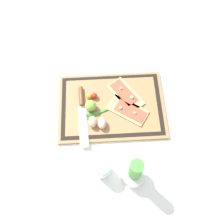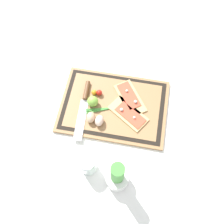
% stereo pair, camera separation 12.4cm
% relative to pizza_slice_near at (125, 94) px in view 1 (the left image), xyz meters
% --- Properties ---
extents(ground_plane, '(6.00, 6.00, 0.00)m').
position_rel_pizza_slice_near_xyz_m(ground_plane, '(0.07, 0.05, -0.02)').
color(ground_plane, white).
extents(cutting_board, '(0.52, 0.37, 0.02)m').
position_rel_pizza_slice_near_xyz_m(cutting_board, '(0.07, 0.05, -0.01)').
color(cutting_board, '#997047').
rests_on(cutting_board, ground_plane).
extents(pizza_slice_near, '(0.18, 0.21, 0.02)m').
position_rel_pizza_slice_near_xyz_m(pizza_slice_near, '(0.00, 0.00, 0.00)').
color(pizza_slice_near, tan).
rests_on(pizza_slice_near, cutting_board).
extents(pizza_slice_far, '(0.21, 0.18, 0.02)m').
position_rel_pizza_slice_near_xyz_m(pizza_slice_far, '(-0.01, 0.09, 0.00)').
color(pizza_slice_far, tan).
rests_on(pizza_slice_far, cutting_board).
extents(knife, '(0.05, 0.31, 0.02)m').
position_rel_pizza_slice_near_xyz_m(knife, '(0.22, 0.06, 0.00)').
color(knife, silver).
rests_on(knife, cutting_board).
extents(egg_brown, '(0.04, 0.06, 0.04)m').
position_rel_pizza_slice_near_xyz_m(egg_brown, '(0.16, 0.15, 0.02)').
color(egg_brown, tan).
rests_on(egg_brown, cutting_board).
extents(egg_pink, '(0.04, 0.06, 0.04)m').
position_rel_pizza_slice_near_xyz_m(egg_pink, '(0.12, 0.15, 0.02)').
color(egg_pink, beige).
rests_on(egg_pink, cutting_board).
extents(lime, '(0.05, 0.05, 0.05)m').
position_rel_pizza_slice_near_xyz_m(lime, '(0.17, 0.06, 0.02)').
color(lime, '#7FB742').
rests_on(lime, cutting_board).
extents(cherry_tomato_red, '(0.03, 0.03, 0.03)m').
position_rel_pizza_slice_near_xyz_m(cherry_tomato_red, '(0.15, 0.01, 0.01)').
color(cherry_tomato_red, red).
rests_on(cherry_tomato_red, cutting_board).
extents(cherry_tomato_yellow, '(0.03, 0.03, 0.03)m').
position_rel_pizza_slice_near_xyz_m(cherry_tomato_yellow, '(0.18, 0.01, 0.01)').
color(cherry_tomato_yellow, orange).
rests_on(cherry_tomato_yellow, cutting_board).
extents(scallion_bunch, '(0.26, 0.11, 0.01)m').
position_rel_pizza_slice_near_xyz_m(scallion_bunch, '(0.07, 0.07, -0.00)').
color(scallion_bunch, '#47933D').
rests_on(scallion_bunch, cutting_board).
extents(herb_pot, '(0.10, 0.10, 0.21)m').
position_rel_pizza_slice_near_xyz_m(herb_pot, '(-0.00, 0.40, 0.05)').
color(herb_pot, white).
rests_on(herb_pot, ground_plane).
extents(sauce_jar, '(0.07, 0.07, 0.10)m').
position_rel_pizza_slice_near_xyz_m(sauce_jar, '(0.13, 0.37, 0.02)').
color(sauce_jar, silver).
rests_on(sauce_jar, ground_plane).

